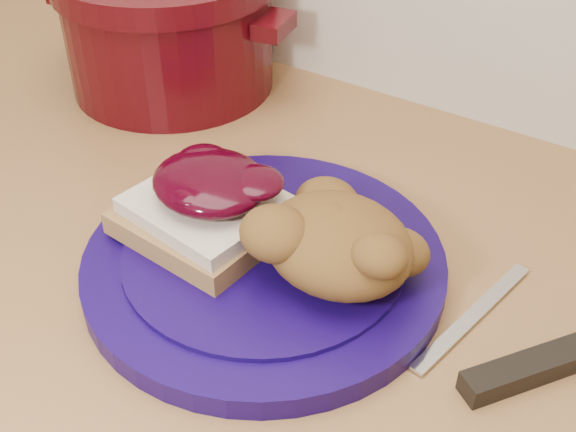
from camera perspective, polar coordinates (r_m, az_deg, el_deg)
The scene contains 6 objects.
plate at distance 0.59m, azimuth -1.88°, elevation -3.75°, with size 0.29×0.29×0.02m, color #120444.
sandwich at distance 0.59m, azimuth -6.44°, elevation 1.05°, with size 0.13×0.12×0.06m.
stuffing_mound at distance 0.54m, azimuth 3.95°, elevation -2.19°, with size 0.12×0.10×0.06m, color brown.
butter_knife at distance 0.57m, azimuth 14.43°, elevation -7.62°, with size 0.15×0.01×0.00m, color silver.
dutch_oven at distance 0.85m, azimuth -9.38°, elevation 14.61°, with size 0.30×0.29×0.16m.
pepper_grinder at distance 0.89m, azimuth -14.36°, elevation 14.72°, with size 0.08×0.08×0.14m.
Camera 1 is at (0.25, 1.11, 1.30)m, focal length 45.00 mm.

